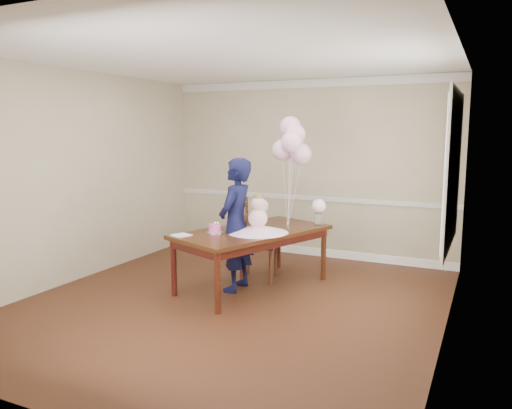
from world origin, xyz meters
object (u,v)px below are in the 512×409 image
Objects in this scene: birthday_cake at (215,228)px; dining_chair_seat at (259,244)px; woman at (236,225)px; dining_table_top at (252,232)px.

dining_chair_seat is (0.27, 0.67, -0.31)m from birthday_cake.
birthday_cake is at bearing -49.46° from woman.
woman is at bearing 43.16° from birthday_cake.
birthday_cake is 0.09× the size of woman.
birthday_cake is 0.32× the size of dining_chair_seat.
dining_chair_seat is at bearing 68.34° from birthday_cake.
birthday_cake reaches higher than dining_chair_seat.
birthday_cake is 0.26m from woman.
dining_table_top is 0.24m from woman.
dining_table_top reaches higher than dining_chair_seat.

